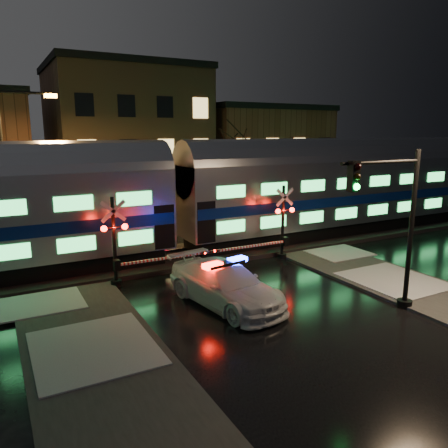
# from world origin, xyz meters

# --- Properties ---
(ground) EXTENTS (120.00, 120.00, 0.00)m
(ground) POSITION_xyz_m (0.00, 0.00, 0.00)
(ground) COLOR black
(ground) RESTS_ON ground
(ballast) EXTENTS (90.00, 4.20, 0.24)m
(ballast) POSITION_xyz_m (0.00, 5.00, 0.12)
(ballast) COLOR black
(ballast) RESTS_ON ground
(sidewalk_left) EXTENTS (4.00, 20.00, 0.12)m
(sidewalk_left) POSITION_xyz_m (-6.50, -6.00, 0.06)
(sidewalk_left) COLOR #2D2D2D
(sidewalk_left) RESTS_ON ground
(building_mid) EXTENTS (12.00, 11.00, 11.50)m
(building_mid) POSITION_xyz_m (2.00, 22.50, 5.75)
(building_mid) COLOR brown
(building_mid) RESTS_ON ground
(building_right) EXTENTS (12.00, 10.00, 8.50)m
(building_right) POSITION_xyz_m (15.00, 22.00, 4.25)
(building_right) COLOR brown
(building_right) RESTS_ON ground
(train) EXTENTS (51.00, 3.12, 5.92)m
(train) POSITION_xyz_m (-0.63, 5.00, 3.38)
(train) COLOR black
(train) RESTS_ON ballast
(police_car) EXTENTS (3.16, 5.82, 1.77)m
(police_car) POSITION_xyz_m (-1.21, -1.59, 0.81)
(police_car) COLOR silver
(police_car) RESTS_ON ground
(crossing_signal_right) EXTENTS (5.47, 0.64, 3.87)m
(crossing_signal_right) POSITION_xyz_m (3.97, 2.30, 1.60)
(crossing_signal_right) COLOR black
(crossing_signal_right) RESTS_ON ground
(crossing_signal_left) EXTENTS (5.51, 0.64, 3.90)m
(crossing_signal_left) POSITION_xyz_m (-4.03, 2.30, 1.61)
(crossing_signal_left) COLOR black
(crossing_signal_left) RESTS_ON ground
(traffic_light) EXTENTS (3.84, 0.70, 5.94)m
(traffic_light) POSITION_xyz_m (3.71, -5.13, 3.16)
(traffic_light) COLOR black
(traffic_light) RESTS_ON ground
(streetlight) EXTENTS (2.90, 0.30, 8.67)m
(streetlight) POSITION_xyz_m (-7.82, 9.00, 5.00)
(streetlight) COLOR black
(streetlight) RESTS_ON ground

